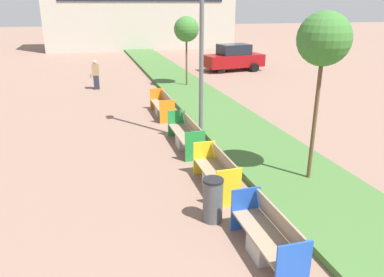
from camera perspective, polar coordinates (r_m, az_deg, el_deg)
planter_grass_strip at (r=15.10m, az=5.25°, el=2.80°), size 2.80×120.00×0.18m
building_backdrop at (r=42.61m, az=-7.95°, el=20.10°), size 19.58×5.70×9.82m
bench_blue_frame at (r=7.30m, az=11.43°, el=-14.82°), size 0.65×1.98×0.94m
bench_yellow_frame at (r=9.59m, az=3.76°, el=-5.59°), size 0.65×1.93×0.94m
bench_green_frame at (r=12.31m, az=-0.90°, el=0.36°), size 0.65×2.47×0.94m
bench_orange_frame at (r=15.96m, az=-4.48°, el=4.81°), size 0.65×2.29×0.94m
litter_bin at (r=8.16m, az=3.18°, el=-9.34°), size 0.45×0.45×0.99m
street_lamp_post at (r=12.12m, az=1.51°, el=19.79°), size 0.24×0.44×8.18m
sapling_tree_near at (r=9.47m, az=19.46°, el=13.93°), size 1.26×1.26×4.34m
sapling_tree_far at (r=21.07m, az=-0.86°, el=16.28°), size 1.35×1.35×3.90m
pedestrian_walking at (r=21.67m, az=-14.48°, el=9.41°), size 0.53×0.24×1.62m
parked_car_distant at (r=27.40m, az=6.36°, el=12.13°), size 4.38×2.26×1.86m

